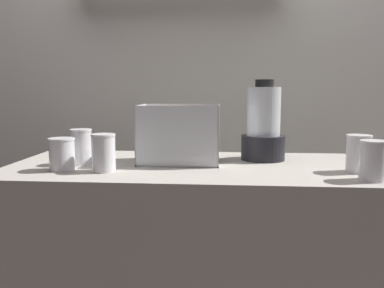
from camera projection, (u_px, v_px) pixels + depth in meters
The scene contains 9 objects.
counter at pixel (192, 276), 1.61m from camera, with size 1.40×0.64×0.90m, color #9E998E.
back_wall_unit at pixel (202, 75), 2.26m from camera, with size 2.60×0.24×2.50m.
carrot_display_bin at pixel (180, 144), 1.58m from camera, with size 0.31×0.20×0.23m.
blender_pitcher at pixel (263, 128), 1.64m from camera, with size 0.18×0.18×0.33m.
juice_cup_beet_far_left at pixel (62, 156), 1.44m from camera, with size 0.09×0.09×0.12m.
juice_cup_carrot_left at pixel (81, 149), 1.55m from camera, with size 0.08×0.08×0.14m.
juice_cup_carrot_middle at pixel (104, 155), 1.42m from camera, with size 0.09×0.09×0.13m.
juice_cup_carrot_right at pixel (358, 155), 1.40m from camera, with size 0.09×0.09×0.13m.
juice_cup_mango_far_right at pixel (373, 163), 1.28m from camera, with size 0.09×0.09×0.13m.
Camera 1 is at (0.13, -1.52, 1.19)m, focal length 37.82 mm.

